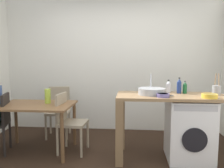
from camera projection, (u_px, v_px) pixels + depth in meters
name	position (u px, v px, depth m)	size (l,w,h in m)	color
wall_back	(112.00, 62.00, 4.49)	(4.60, 0.10, 2.70)	silver
dining_table	(36.00, 111.00, 3.40)	(1.10, 0.76, 0.74)	brown
chair_opposite	(68.00, 119.00, 3.43)	(0.43, 0.43, 0.90)	gray
chair_spare_by_wall	(59.00, 108.00, 4.18)	(0.45, 0.45, 0.90)	gray
kitchen_counter	(155.00, 106.00, 3.19)	(1.50, 0.68, 0.92)	olive
washing_machine	(189.00, 129.00, 3.18)	(0.60, 0.61, 0.86)	white
sink_basin	(152.00, 91.00, 3.17)	(0.38, 0.38, 0.09)	#9EA0A5
tap	(151.00, 83.00, 3.34)	(0.02, 0.02, 0.28)	#B2B2B7
bottle_tall_green	(168.00, 87.00, 3.38)	(0.07, 0.07, 0.19)	silver
bottle_squat_brown	(179.00, 86.00, 3.28)	(0.06, 0.06, 0.23)	navy
bottle_clear_small	(185.00, 88.00, 3.27)	(0.06, 0.06, 0.18)	#19592D
mixing_bowl	(163.00, 95.00, 2.96)	(0.17, 0.17, 0.05)	slate
utensil_crock	(217.00, 90.00, 3.14)	(0.11, 0.11, 0.30)	gray
colander	(210.00, 96.00, 2.89)	(0.20, 0.20, 0.06)	gold
vase	(48.00, 96.00, 3.47)	(0.09, 0.09, 0.22)	#A8C63D
scissors	(168.00, 96.00, 3.06)	(0.15, 0.06, 0.01)	#B2B2B7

